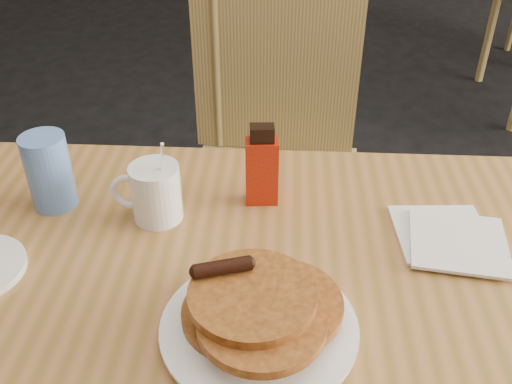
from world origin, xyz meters
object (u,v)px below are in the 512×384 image
(coffee_mug, at_px, (154,192))
(blue_tumbler, at_px, (49,172))
(pancake_plate, at_px, (259,318))
(main_table, at_px, (248,298))
(syrup_bottle, at_px, (262,168))
(chair_main_far, at_px, (274,135))

(coffee_mug, relative_size, blue_tumbler, 1.17)
(pancake_plate, height_order, blue_tumbler, blue_tumbler)
(main_table, xyz_separation_m, syrup_bottle, (0.01, 0.21, 0.11))
(syrup_bottle, height_order, blue_tumbler, syrup_bottle)
(main_table, xyz_separation_m, coffee_mug, (-0.17, 0.15, 0.10))
(blue_tumbler, bearing_deg, coffee_mug, -8.74)
(chair_main_far, distance_m, coffee_mug, 0.63)
(main_table, xyz_separation_m, blue_tumbler, (-0.37, 0.18, 0.11))
(pancake_plate, xyz_separation_m, blue_tumbler, (-0.39, 0.29, 0.04))
(main_table, distance_m, pancake_plate, 0.13)
(main_table, relative_size, chair_main_far, 1.22)
(pancake_plate, xyz_separation_m, syrup_bottle, (-0.01, 0.32, 0.04))
(chair_main_far, distance_m, pancake_plate, 0.85)
(main_table, xyz_separation_m, chair_main_far, (0.02, 0.72, -0.10))
(pancake_plate, bearing_deg, syrup_bottle, 92.01)
(chair_main_far, xyz_separation_m, coffee_mug, (-0.20, -0.57, 0.20))
(chair_main_far, distance_m, blue_tumbler, 0.70)
(chair_main_far, height_order, blue_tumbler, chair_main_far)
(pancake_plate, height_order, coffee_mug, coffee_mug)
(chair_main_far, distance_m, syrup_bottle, 0.55)
(chair_main_far, bearing_deg, syrup_bottle, -86.67)
(pancake_plate, bearing_deg, coffee_mug, 126.96)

